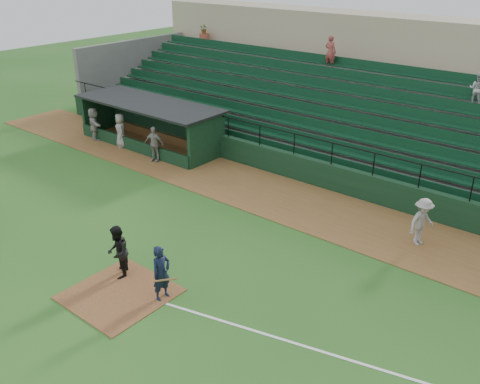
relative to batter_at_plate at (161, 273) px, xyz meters
The scene contains 12 objects.
ground 1.54m from the batter_at_plate, 167.41° to the left, with size 90.00×90.00×0.00m, color #285A1D.
warning_track 8.41m from the batter_at_plate, 98.30° to the left, with size 40.00×4.00×0.03m, color brown.
home_plate_dirt 1.67m from the batter_at_plate, 148.81° to the right, with size 3.00×3.00×0.03m, color brown.
foul_line 7.01m from the batter_at_plate, 12.21° to the left, with size 18.00×0.09×0.01m, color white.
stadium_structure 16.83m from the batter_at_plate, 94.13° to the left, with size 38.00×13.08×6.40m.
dugout 14.73m from the batter_at_plate, 138.11° to the left, with size 8.90×3.20×2.42m.
batter_at_plate is the anchor object (origin of this frame).
umpire 2.01m from the batter_at_plate, behind, with size 0.89×0.69×1.83m, color black.
runner 9.55m from the batter_at_plate, 59.22° to the left, with size 1.18×0.68×1.82m, color #9B9591.
dugout_player_a 11.82m from the batter_at_plate, 138.74° to the left, with size 1.07×0.44×1.82m, color gray.
dugout_player_b 14.35m from the batter_at_plate, 145.73° to the left, with size 0.92×0.60×1.87m, color gray.
dugout_player_c 16.14m from the batter_at_plate, 150.54° to the left, with size 1.71×0.54×1.84m, color #ADA7A2.
Camera 1 is at (11.54, -9.15, 9.84)m, focal length 39.16 mm.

